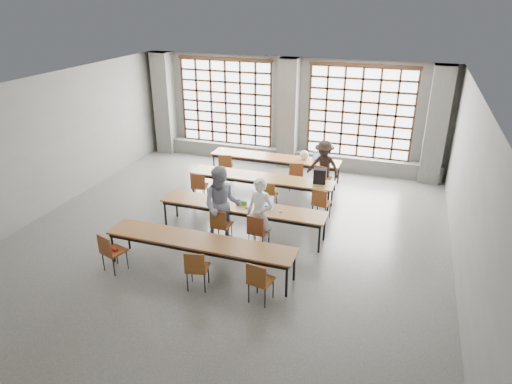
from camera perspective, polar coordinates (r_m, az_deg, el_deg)
floor at (r=10.95m, az=-3.40°, el=-5.56°), size 11.00×11.00×0.00m
ceiling at (r=9.73m, az=-3.90°, el=12.71°), size 11.00×11.00×0.00m
wall_back at (r=15.21m, az=4.33°, el=9.98°), size 10.00×0.00×10.00m
wall_front at (r=6.13m, az=-24.11°, el=-14.70°), size 10.00×0.00×10.00m
wall_left at (r=12.89m, az=-24.77°, el=5.30°), size 0.00×11.00×11.00m
wall_right at (r=9.61m, az=25.16°, el=-0.66°), size 0.00×11.00×11.00m
column_left at (r=16.64m, az=-11.35°, el=10.79°), size 0.60×0.55×3.50m
column_mid at (r=14.95m, az=4.05°, el=9.74°), size 0.60×0.55×3.50m
column_right at (r=14.51m, az=21.63°, el=7.70°), size 0.60×0.55×3.50m
window_left at (r=15.81m, az=-3.78°, el=11.08°), size 3.32×0.12×3.00m
window_right at (r=14.72m, az=12.88°, el=9.59°), size 3.32×0.12×3.00m
sill_ledge at (r=15.45m, az=3.97°, el=4.41°), size 9.80×0.35×0.50m
desk_row_a at (r=14.00m, az=2.38°, el=4.16°), size 4.00×0.70×0.73m
desk_row_b at (r=12.47m, az=0.64°, el=1.66°), size 4.00×0.70×0.73m
desk_row_c at (r=10.78m, az=-1.72°, el=-2.04°), size 4.00×0.70×0.73m
desk_row_d at (r=9.42m, az=-7.04°, el=-6.32°), size 4.00×0.70×0.73m
chair_back_left at (r=13.93m, az=-3.83°, el=3.45°), size 0.51×0.52×0.88m
chair_back_mid at (r=13.28m, az=5.00°, el=2.38°), size 0.53×0.53×0.88m
chair_back_right at (r=13.14m, az=8.20°, el=1.98°), size 0.51×0.51×0.88m
chair_mid_left at (r=12.54m, az=-7.15°, el=0.96°), size 0.50×0.51×0.88m
chair_mid_centre at (r=11.86m, az=1.55°, el=-0.23°), size 0.45×0.45×0.88m
chair_mid_right at (r=11.56m, az=8.09°, el=-1.13°), size 0.49×0.49×0.88m
chair_front_left at (r=10.42m, az=-4.48°, el=-3.86°), size 0.43×0.43×0.88m
chair_front_right at (r=10.14m, az=0.18°, el=-4.63°), size 0.47×0.47×0.88m
chair_near_left at (r=9.84m, az=-17.76°, el=-6.82°), size 0.53×0.53×0.88m
chair_near_mid at (r=8.92m, az=-7.47°, el=-9.17°), size 0.50×0.50×0.88m
chair_near_right at (r=8.50m, az=0.39°, el=-10.76°), size 0.48×0.49×0.88m
student_male at (r=10.10m, az=0.47°, el=-2.77°), size 0.68×0.52×1.69m
student_female at (r=10.36m, az=-4.26°, el=-1.67°), size 1.04×0.90×1.84m
student_back at (r=13.16m, az=8.45°, el=3.13°), size 1.12×0.82×1.55m
laptop_front at (r=10.66m, az=1.22°, el=-1.60°), size 0.39×0.34×0.26m
laptop_back at (r=13.76m, az=7.85°, el=4.16°), size 0.43×0.40×0.26m
mouse at (r=10.46m, az=3.12°, el=-2.40°), size 0.11×0.08×0.04m
green_box at (r=10.82m, az=-1.83°, el=-1.30°), size 0.25×0.10×0.09m
phone at (r=10.61m, az=-1.00°, el=-2.05°), size 0.14×0.08×0.01m
paper_sheet_a at (r=12.68m, az=-1.87°, el=2.35°), size 0.32×0.24×0.00m
paper_sheet_b at (r=12.49m, az=-0.74°, el=2.03°), size 0.33×0.26×0.00m
backpack at (r=12.05m, az=7.97°, el=1.97°), size 0.34×0.24×0.40m
plastic_bag at (r=13.77m, az=6.06°, el=4.62°), size 0.29×0.25×0.29m
red_pouch at (r=9.90m, az=-17.37°, el=-6.82°), size 0.21×0.14×0.06m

